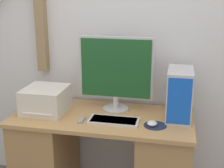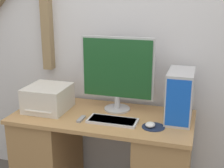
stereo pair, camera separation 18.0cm
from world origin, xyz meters
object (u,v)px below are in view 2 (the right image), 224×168
object	(u,v)px
keyboard	(113,121)
mouse	(150,125)
monitor	(117,71)
remote_control	(81,119)
printer	(48,98)
computer_tower	(180,96)

from	to	relation	value
keyboard	mouse	size ratio (longest dim) A/B	4.73
keyboard	mouse	distance (m)	0.28
monitor	keyboard	world-z (taller)	monitor
monitor	remote_control	size ratio (longest dim) A/B	5.18
monitor	mouse	distance (m)	0.51
printer	remote_control	world-z (taller)	printer
mouse	printer	bearing A→B (deg)	172.72
mouse	computer_tower	distance (m)	0.31
monitor	mouse	world-z (taller)	monitor
keyboard	remote_control	distance (m)	0.24
mouse	printer	size ratio (longest dim) A/B	0.23
computer_tower	mouse	bearing A→B (deg)	-132.26
computer_tower	remote_control	distance (m)	0.75
monitor	mouse	size ratio (longest dim) A/B	7.65
computer_tower	printer	xyz separation A→B (m)	(-1.03, -0.09, -0.09)
monitor	remote_control	xyz separation A→B (m)	(-0.20, -0.28, -0.31)
mouse	computer_tower	world-z (taller)	computer_tower
remote_control	computer_tower	bearing A→B (deg)	17.10
mouse	computer_tower	xyz separation A→B (m)	(0.18, 0.20, 0.17)
monitor	printer	bearing A→B (deg)	-163.66
mouse	monitor	bearing A→B (deg)	140.00
computer_tower	remote_control	xyz separation A→B (m)	(-0.69, -0.21, -0.18)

